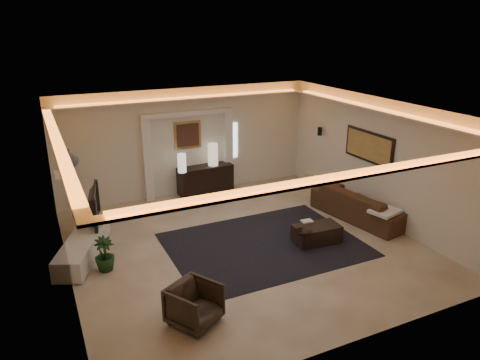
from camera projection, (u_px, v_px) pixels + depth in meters
name	position (u px, v px, depth m)	size (l,w,h in m)	color
floor	(244.00, 245.00, 9.65)	(7.00, 7.00, 0.00)	beige
ceiling	(244.00, 110.00, 8.69)	(7.00, 7.00, 0.00)	white
wall_back	(188.00, 142.00, 12.16)	(7.00, 7.00, 0.00)	beige
wall_front	(354.00, 258.00, 6.19)	(7.00, 7.00, 0.00)	beige
wall_left	(61.00, 210.00, 7.76)	(7.00, 7.00, 0.00)	beige
wall_right	(377.00, 160.00, 10.58)	(7.00, 7.00, 0.00)	beige
cove_soffit	(244.00, 125.00, 8.78)	(7.00, 7.00, 0.04)	silver
daylight_slit	(233.00, 140.00, 12.72)	(0.25, 0.03, 1.00)	white
area_rug	(264.00, 245.00, 9.64)	(4.00, 3.00, 0.01)	black
pilaster_left	(147.00, 161.00, 11.72)	(0.22, 0.20, 2.20)	silver
pilaster_right	(228.00, 150.00, 12.65)	(0.22, 0.20, 2.20)	silver
alcove_header	(188.00, 113.00, 11.80)	(2.52, 0.20, 0.12)	silver
painting_frame	(188.00, 135.00, 12.06)	(0.74, 0.04, 0.74)	tan
painting_canvas	(188.00, 135.00, 12.04)	(0.62, 0.02, 0.62)	#4C2D1E
art_panel_frame	(369.00, 147.00, 10.74)	(0.04, 1.64, 0.74)	black
art_panel_gold	(368.00, 147.00, 10.73)	(0.02, 1.50, 0.62)	tan
wall_sconce	(320.00, 131.00, 12.33)	(0.12, 0.12, 0.22)	black
wall_niche	(57.00, 175.00, 8.91)	(0.10, 0.55, 0.04)	silver
console	(206.00, 179.00, 12.45)	(1.52, 0.48, 0.76)	black
lamp_left	(182.00, 161.00, 11.72)	(0.22, 0.22, 0.50)	silver
lamp_right	(213.00, 154.00, 12.31)	(0.27, 0.27, 0.61)	beige
media_ledge	(83.00, 246.00, 9.12)	(0.55, 2.20, 0.41)	silver
tv	(90.00, 205.00, 9.60)	(0.17, 1.29, 0.74)	black
figurine	(75.00, 208.00, 9.92)	(0.13, 0.13, 0.36)	#3F2B1D
ginger_jar	(69.00, 158.00, 9.28)	(0.36, 0.36, 0.38)	slate
plant	(104.00, 254.00, 8.56)	(0.38, 0.38, 0.67)	#173413
sofa	(360.00, 204.00, 10.85)	(0.95, 2.43, 0.71)	#442C13
throw_blanket	(385.00, 211.00, 9.97)	(0.63, 0.51, 0.07)	white
throw_pillow	(311.00, 181.00, 11.90)	(0.11, 0.38, 0.38)	tan
coffee_table	(317.00, 234.00, 9.70)	(0.99, 0.54, 0.37)	black
bowl	(303.00, 231.00, 9.24)	(0.32, 0.32, 0.08)	black
magazine	(307.00, 220.00, 9.82)	(0.25, 0.18, 0.03)	beige
armchair	(194.00, 305.00, 7.05)	(0.71, 0.73, 0.66)	#30271B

